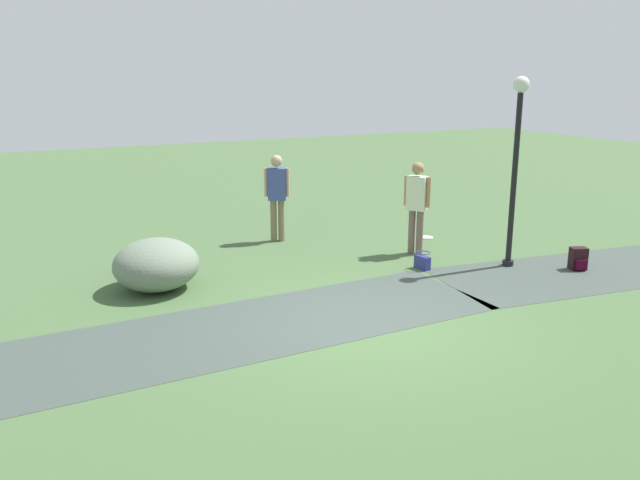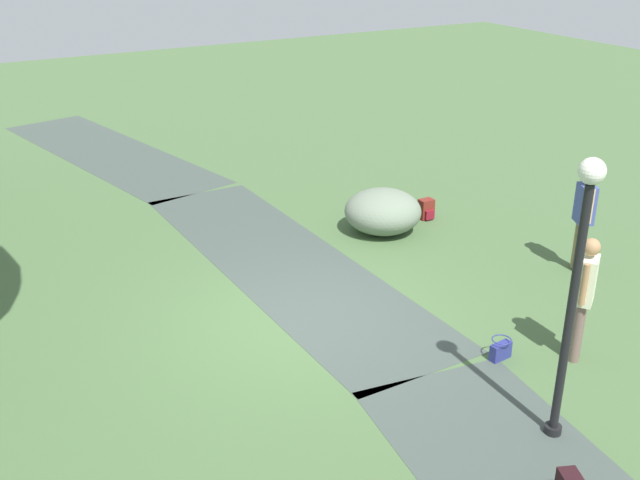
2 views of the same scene
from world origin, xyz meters
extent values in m
plane|color=#46633A|center=(0.00, 0.00, 0.00)|extent=(48.00, 48.00, 0.00)
cube|color=#3E4943|center=(1.93, -0.66, 0.00)|extent=(8.05, 2.33, 0.01)
cube|color=#3E4943|center=(9.84, 0.29, 0.00)|extent=(8.28, 3.82, 0.01)
cylinder|color=black|center=(-3.74, -1.31, 0.05)|extent=(0.20, 0.20, 0.10)
cylinder|color=black|center=(-3.74, -1.31, 1.53)|extent=(0.10, 0.10, 3.06)
sphere|color=white|center=(-3.74, -1.31, 3.20)|extent=(0.28, 0.28, 0.28)
ellipsoid|color=slate|center=(2.23, -2.89, 0.41)|extent=(1.92, 1.94, 0.83)
cylinder|color=#715850|center=(-2.75, -2.68, 0.43)|extent=(0.13, 0.13, 0.86)
cylinder|color=#715850|center=(-2.66, -2.81, 0.43)|extent=(0.13, 0.13, 0.86)
cube|color=beige|center=(-2.71, -2.74, 1.18)|extent=(0.40, 0.43, 0.65)
cylinder|color=#A67C52|center=(-2.83, -2.56, 1.22)|extent=(0.08, 0.08, 0.57)
cylinder|color=#A67C52|center=(-2.58, -2.92, 1.22)|extent=(0.08, 0.08, 0.57)
sphere|color=#A67C52|center=(-2.71, -2.74, 1.65)|extent=(0.23, 0.23, 0.23)
cylinder|color=olive|center=(-0.66, -4.88, 0.43)|extent=(0.13, 0.13, 0.87)
cylinder|color=olive|center=(-0.81, -4.81, 0.43)|extent=(0.13, 0.13, 0.87)
cube|color=#3F4D96|center=(-0.73, -4.85, 1.19)|extent=(0.43, 0.37, 0.65)
cylinder|color=tan|center=(-0.54, -4.94, 1.23)|extent=(0.08, 0.08, 0.58)
cylinder|color=tan|center=(-0.93, -4.75, 1.23)|extent=(0.08, 0.08, 0.58)
sphere|color=tan|center=(-0.73, -4.85, 1.67)|extent=(0.23, 0.23, 0.23)
cube|color=navy|center=(-2.23, -1.84, 0.12)|extent=(0.15, 0.33, 0.24)
torus|color=navy|center=(-2.23, -1.84, 0.30)|extent=(0.30, 0.30, 0.02)
cube|color=maroon|center=(2.38, -4.01, 0.20)|extent=(0.20, 0.28, 0.40)
cube|color=maroon|center=(2.25, -4.01, 0.12)|extent=(0.06, 0.20, 0.18)
camera|label=1|loc=(4.47, 7.25, 3.44)|focal=36.71mm
camera|label=2|loc=(-8.65, 4.54, 5.58)|focal=42.33mm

